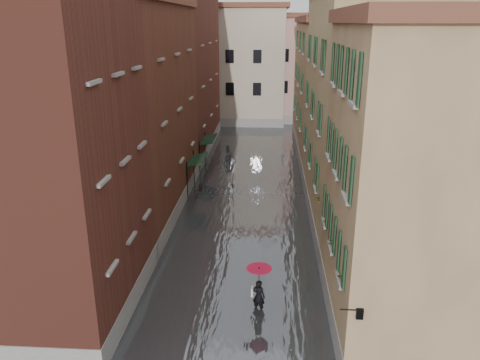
% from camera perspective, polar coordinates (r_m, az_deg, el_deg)
% --- Properties ---
extents(ground, '(120.00, 120.00, 0.00)m').
position_cam_1_polar(ground, '(21.91, -0.71, -13.05)').
color(ground, slate).
rests_on(ground, ground).
extents(floodwater, '(10.00, 60.00, 0.20)m').
position_cam_1_polar(floodwater, '(33.61, 0.97, -1.17)').
color(floodwater, '#484C50').
rests_on(floodwater, ground).
extents(building_left_near, '(6.00, 8.00, 13.00)m').
position_cam_1_polar(building_left_near, '(19.27, -22.52, 2.12)').
color(building_left_near, brown).
rests_on(building_left_near, ground).
extents(building_left_mid, '(6.00, 14.00, 12.50)m').
position_cam_1_polar(building_left_mid, '(29.32, -13.28, 7.84)').
color(building_left_mid, brown).
rests_on(building_left_mid, ground).
extents(building_left_far, '(6.00, 16.00, 14.00)m').
position_cam_1_polar(building_left_far, '(43.64, -7.71, 12.59)').
color(building_left_far, brown).
rests_on(building_left_far, ground).
extents(building_right_near, '(6.00, 8.00, 11.50)m').
position_cam_1_polar(building_right_near, '(18.41, 21.00, -0.88)').
color(building_right_near, olive).
rests_on(building_right_near, ground).
extents(building_right_mid, '(6.00, 14.00, 13.00)m').
position_cam_1_polar(building_right_mid, '(28.57, 14.95, 7.94)').
color(building_right_mid, tan).
rests_on(building_right_mid, ground).
extents(building_right_far, '(6.00, 16.00, 11.50)m').
position_cam_1_polar(building_right_far, '(43.32, 11.18, 10.70)').
color(building_right_far, olive).
rests_on(building_right_far, ground).
extents(building_end_cream, '(12.00, 9.00, 13.00)m').
position_cam_1_polar(building_end_cream, '(56.97, -0.86, 13.64)').
color(building_end_cream, '#C1B799').
rests_on(building_end_cream, ground).
extents(building_end_pink, '(10.00, 9.00, 12.00)m').
position_cam_1_polar(building_end_pink, '(59.01, 8.29, 13.15)').
color(building_end_pink, tan).
rests_on(building_end_pink, ground).
extents(awning_near, '(1.09, 2.91, 2.80)m').
position_cam_1_polar(awning_near, '(32.32, -5.28, 2.34)').
color(awning_near, black).
rests_on(awning_near, ground).
extents(awning_far, '(1.09, 3.28, 2.80)m').
position_cam_1_polar(awning_far, '(37.92, -3.94, 4.85)').
color(awning_far, black).
rests_on(awning_far, ground).
extents(wall_lantern, '(0.71, 0.22, 0.35)m').
position_cam_1_polar(wall_lantern, '(15.46, 14.28, -15.41)').
color(wall_lantern, black).
rests_on(wall_lantern, ground).
extents(window_planters, '(0.59, 10.83, 0.84)m').
position_cam_1_polar(window_planters, '(20.90, 10.74, -4.20)').
color(window_planters, brown).
rests_on(window_planters, ground).
extents(pedestrian_main, '(1.07, 1.07, 2.06)m').
position_cam_1_polar(pedestrian_main, '(19.65, 2.31, -12.49)').
color(pedestrian_main, black).
rests_on(pedestrian_main, ground).
extents(pedestrian_far, '(0.72, 0.58, 1.43)m').
position_cam_1_polar(pedestrian_far, '(40.54, -1.46, 3.24)').
color(pedestrian_far, black).
rests_on(pedestrian_far, ground).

